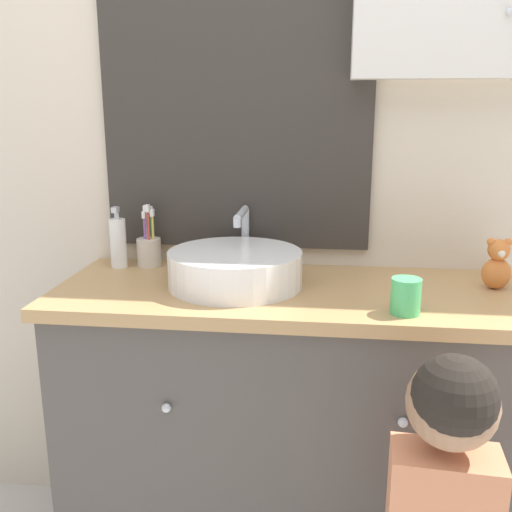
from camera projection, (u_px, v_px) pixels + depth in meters
wall_back at (302, 132)px, 1.71m from camera, size 3.20×0.18×2.50m
vanity_counter at (287, 432)px, 1.66m from camera, size 1.28×0.50×0.88m
sink_basin at (236, 267)px, 1.56m from camera, size 0.37×0.42×0.19m
toothbrush_holder at (149, 249)px, 1.76m from camera, size 0.07×0.07×0.19m
soap_dispenser at (118, 242)px, 1.74m from camera, size 0.05×0.05×0.19m
teddy_bear at (497, 265)px, 1.53m from camera, size 0.08×0.07×0.14m
drinking_cup at (406, 296)px, 1.34m from camera, size 0.07×0.07×0.09m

